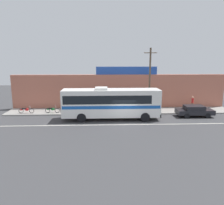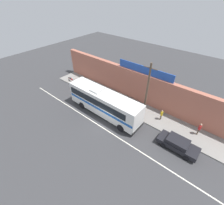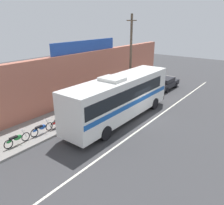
# 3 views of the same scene
# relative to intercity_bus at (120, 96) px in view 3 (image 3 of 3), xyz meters

# --- Properties ---
(ground_plane) EXTENTS (70.00, 70.00, 0.00)m
(ground_plane) POSITION_rel_intercity_bus_xyz_m (1.49, -1.44, -2.06)
(ground_plane) COLOR #3A3A3D
(sidewalk_slab) EXTENTS (30.00, 3.60, 0.14)m
(sidewalk_slab) POSITION_rel_intercity_bus_xyz_m (1.49, 3.76, -1.99)
(sidewalk_slab) COLOR gray
(sidewalk_slab) RESTS_ON ground_plane
(storefront_facade) EXTENTS (30.00, 0.70, 4.80)m
(storefront_facade) POSITION_rel_intercity_bus_xyz_m (1.49, 5.91, 0.34)
(storefront_facade) COLOR #B26651
(storefront_facade) RESTS_ON ground_plane
(storefront_billboard) EXTENTS (8.56, 0.12, 1.10)m
(storefront_billboard) POSITION_rel_intercity_bus_xyz_m (2.48, 5.91, 3.29)
(storefront_billboard) COLOR #234CAD
(storefront_billboard) RESTS_ON storefront_facade
(road_center_stripe) EXTENTS (30.00, 0.14, 0.01)m
(road_center_stripe) POSITION_rel_intercity_bus_xyz_m (1.49, -2.24, -2.06)
(road_center_stripe) COLOR silver
(road_center_stripe) RESTS_ON ground_plane
(intercity_bus) EXTENTS (11.23, 2.61, 3.78)m
(intercity_bus) POSITION_rel_intercity_bus_xyz_m (0.00, 0.00, 0.00)
(intercity_bus) COLOR white
(intercity_bus) RESTS_ON ground_plane
(parked_car) EXTENTS (4.42, 1.90, 1.37)m
(parked_car) POSITION_rel_intercity_bus_xyz_m (10.37, 0.80, -1.33)
(parked_car) COLOR black
(parked_car) RESTS_ON ground_plane
(utility_pole) EXTENTS (1.60, 0.22, 8.17)m
(utility_pole) POSITION_rel_intercity_bus_xyz_m (5.00, 2.29, 2.30)
(utility_pole) COLOR brown
(utility_pole) RESTS_ON sidewalk_slab
(motorcycle_blue) EXTENTS (1.87, 0.56, 0.94)m
(motorcycle_blue) POSITION_rel_intercity_bus_xyz_m (-5.54, 2.84, -1.50)
(motorcycle_blue) COLOR black
(motorcycle_blue) RESTS_ON sidewalk_slab
(motorcycle_green) EXTENTS (1.87, 0.56, 0.94)m
(motorcycle_green) POSITION_rel_intercity_bus_xyz_m (-3.97, 2.70, -1.50)
(motorcycle_green) COLOR black
(motorcycle_green) RESTS_ON sidewalk_slab
(motorcycle_black) EXTENTS (1.83, 0.56, 0.94)m
(motorcycle_black) POSITION_rel_intercity_bus_xyz_m (-7.44, 2.83, -1.50)
(motorcycle_black) COLOR black
(motorcycle_black) RESTS_ON sidewalk_slab
(pedestrian_by_curb) EXTENTS (0.30, 0.48, 1.61)m
(pedestrian_by_curb) POSITION_rel_intercity_bus_xyz_m (6.87, 3.86, -0.99)
(pedestrian_by_curb) COLOR brown
(pedestrian_by_curb) RESTS_ON sidewalk_slab
(pedestrian_far_left) EXTENTS (0.30, 0.48, 1.75)m
(pedestrian_far_left) POSITION_rel_intercity_bus_xyz_m (11.53, 4.31, -0.90)
(pedestrian_far_left) COLOR brown
(pedestrian_far_left) RESTS_ON sidewalk_slab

